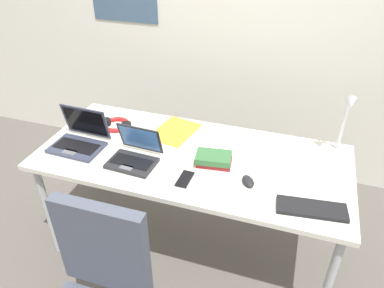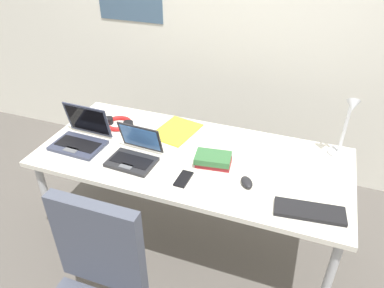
% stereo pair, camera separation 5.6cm
% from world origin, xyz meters
% --- Properties ---
extents(ground_plane, '(12.00, 12.00, 0.00)m').
position_xyz_m(ground_plane, '(0.00, 0.00, 0.00)').
color(ground_plane, '#56514C').
extents(wall_back, '(6.00, 0.13, 2.60)m').
position_xyz_m(wall_back, '(-0.00, 1.10, 1.30)').
color(wall_back, silver).
rests_on(wall_back, ground_plane).
extents(desk, '(1.80, 0.80, 0.74)m').
position_xyz_m(desk, '(0.00, 0.00, 0.68)').
color(desk, silver).
rests_on(desk, ground_plane).
extents(desk_lamp, '(0.12, 0.18, 0.40)m').
position_xyz_m(desk_lamp, '(0.80, 0.28, 0.94)').
color(desk_lamp, silver).
rests_on(desk_lamp, desk).
extents(laptop_center, '(0.28, 0.25, 0.20)m').
position_xyz_m(laptop_center, '(-0.29, -0.16, 0.78)').
color(laptop_center, '#232326').
rests_on(laptop_center, desk).
extents(laptop_near_lamp, '(0.31, 0.26, 0.23)m').
position_xyz_m(laptop_near_lamp, '(-0.67, -0.11, 0.79)').
color(laptop_near_lamp, '#33384C').
rests_on(laptop_near_lamp, desk).
extents(external_keyboard, '(0.34, 0.16, 0.02)m').
position_xyz_m(external_keyboard, '(0.68, -0.25, 0.75)').
color(external_keyboard, black).
rests_on(external_keyboard, desk).
extents(computer_mouse, '(0.10, 0.11, 0.03)m').
position_xyz_m(computer_mouse, '(0.36, -0.15, 0.76)').
color(computer_mouse, black).
rests_on(computer_mouse, desk).
extents(cell_phone, '(0.07, 0.14, 0.01)m').
position_xyz_m(cell_phone, '(0.03, -0.22, 0.74)').
color(cell_phone, black).
rests_on(cell_phone, desk).
extents(headphones, '(0.21, 0.18, 0.04)m').
position_xyz_m(headphones, '(-0.58, 0.16, 0.76)').
color(headphones, red).
rests_on(headphones, desk).
extents(book_stack, '(0.21, 0.15, 0.06)m').
position_xyz_m(book_stack, '(0.14, -0.04, 0.77)').
color(book_stack, maroon).
rests_on(book_stack, desk).
extents(paper_folder_back_right, '(0.28, 0.35, 0.01)m').
position_xyz_m(paper_folder_back_right, '(-0.19, 0.22, 0.74)').
color(paper_folder_back_right, gold).
rests_on(paper_folder_back_right, desk).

